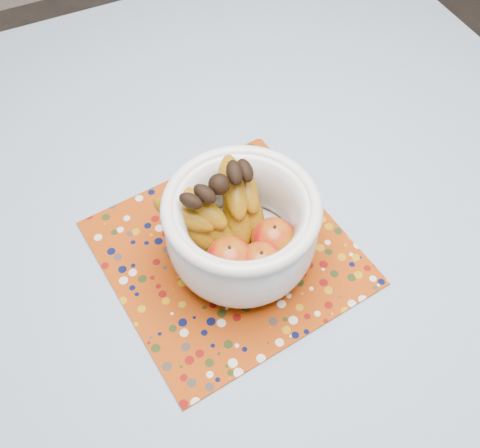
% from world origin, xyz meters
% --- Properties ---
extents(table, '(1.20, 1.20, 0.75)m').
position_xyz_m(table, '(0.00, 0.00, 0.67)').
color(table, brown).
rests_on(table, ground).
extents(tablecloth, '(1.32, 1.32, 0.01)m').
position_xyz_m(tablecloth, '(0.00, 0.00, 0.76)').
color(tablecloth, slate).
rests_on(tablecloth, table).
extents(placemat, '(0.43, 0.43, 0.00)m').
position_xyz_m(placemat, '(-0.11, -0.11, 0.76)').
color(placemat, '#983508').
rests_on(placemat, tablecloth).
extents(fruit_bowl, '(0.27, 0.24, 0.18)m').
position_xyz_m(fruit_bowl, '(-0.10, -0.12, 0.85)').
color(fruit_bowl, white).
rests_on(fruit_bowl, placemat).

